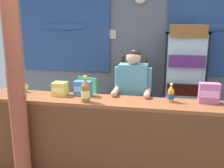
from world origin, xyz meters
TOP-DOWN VIEW (x-y plane):
  - ground_plane at (0.00, 1.09)m, footprint 7.50×7.50m
  - back_wall_curtained at (-0.01, 2.77)m, footprint 5.60×0.22m
  - stall_counter at (0.12, 0.33)m, footprint 3.77×0.45m
  - timber_post at (-0.93, 0.08)m, footprint 0.21×0.19m
  - drink_fridge at (1.04, 2.27)m, footprint 0.71×0.68m
  - bottle_shelf_rack at (0.11, 2.46)m, footprint 0.48×0.28m
  - plastic_lawn_chair at (-0.76, 1.99)m, footprint 0.56×0.56m
  - shopkeeper at (0.28, 0.84)m, footprint 0.48×0.42m
  - soda_bottle_iced_tea at (-0.20, 0.31)m, footprint 0.10×0.10m
  - soda_bottle_orange_soda at (0.76, 0.50)m, footprint 0.08×0.08m
  - snack_box_wafer at (1.19, 0.55)m, footprint 0.22×0.12m
  - snack_box_instant_noodle at (-0.60, 0.51)m, footprint 0.17×0.16m
  - snack_box_biscuit at (-0.31, 0.56)m, footprint 0.22×0.11m
  - banana_bunch at (-1.17, 0.57)m, footprint 0.27×0.06m

SIDE VIEW (x-z plane):
  - ground_plane at x=0.00m, z-range 0.00..0.00m
  - plastic_lawn_chair at x=-0.76m, z-range 0.06..0.92m
  - stall_counter at x=0.12m, z-range 0.10..1.08m
  - bottle_shelf_rack at x=0.11m, z-range 0.02..1.23m
  - shopkeeper at x=0.28m, z-range 0.19..1.72m
  - drink_fridge at x=1.04m, z-range 0.09..1.91m
  - banana_bunch at x=-1.17m, z-range 0.95..1.12m
  - snack_box_instant_noodle at x=-0.60m, z-range 0.98..1.14m
  - snack_box_biscuit at x=-0.31m, z-range 0.98..1.16m
  - soda_bottle_orange_soda at x=0.76m, z-range 0.96..1.18m
  - snack_box_wafer at x=1.19m, z-range 0.98..1.21m
  - soda_bottle_iced_tea at x=-0.20m, z-range 0.95..1.26m
  - timber_post at x=-0.93m, z-range -0.06..2.69m
  - back_wall_curtained at x=-0.01m, z-range 0.06..2.93m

